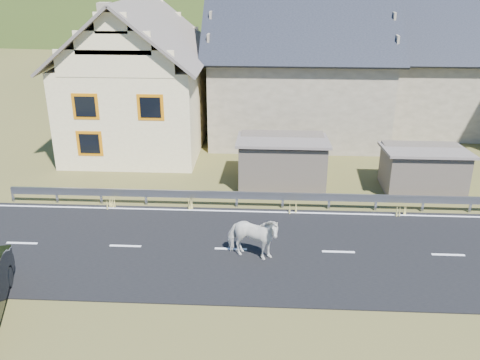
{
  "coord_description": "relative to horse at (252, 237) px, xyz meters",
  "views": [
    {
      "loc": [
        -2.71,
        -17.38,
        10.17
      ],
      "look_at": [
        -3.74,
        1.5,
        2.22
      ],
      "focal_mm": 40.0,
      "sensor_mm": 36.0,
      "label": 1
    }
  ],
  "objects": [
    {
      "name": "lane_markings",
      "position": [
        3.18,
        0.59,
        -0.84
      ],
      "size": [
        60.0,
        6.6,
        0.01
      ],
      "primitive_type": "cube",
      "color": "silver",
      "rests_on": "road"
    },
    {
      "name": "horse",
      "position": [
        0.0,
        0.0,
        0.0
      ],
      "size": [
        1.41,
        2.18,
        1.7
      ],
      "primitive_type": "imported",
      "rotation": [
        0.0,
        0.0,
        1.3
      ],
      "color": "silver",
      "rests_on": "road"
    },
    {
      "name": "house_cream",
      "position": [
        -6.82,
        12.59,
        3.47
      ],
      "size": [
        7.8,
        9.8,
        8.3
      ],
      "color": "#FFEEB4",
      "rests_on": "ground"
    },
    {
      "name": "ground",
      "position": [
        3.18,
        0.59,
        -0.89
      ],
      "size": [
        160.0,
        160.0,
        0.0
      ],
      "primitive_type": "plane",
      "color": "#41441C",
      "rests_on": "ground"
    },
    {
      "name": "guardrail",
      "position": [
        3.18,
        4.27,
        -0.33
      ],
      "size": [
        28.1,
        0.09,
        0.75
      ],
      "color": "#93969B",
      "rests_on": "ground"
    },
    {
      "name": "house_stone_b",
      "position": [
        12.18,
        17.59,
        3.35
      ],
      "size": [
        9.8,
        8.8,
        8.1
      ],
      "color": "tan",
      "rests_on": "ground"
    },
    {
      "name": "mountain",
      "position": [
        8.18,
        180.59,
        -20.89
      ],
      "size": [
        440.0,
        280.0,
        260.0
      ],
      "primitive_type": "ellipsoid",
      "color": "#2A3B16",
      "rests_on": "ground"
    },
    {
      "name": "road",
      "position": [
        3.18,
        0.59,
        -0.87
      ],
      "size": [
        60.0,
        7.0,
        0.04
      ],
      "primitive_type": "cube",
      "color": "black",
      "rests_on": "ground"
    },
    {
      "name": "shed_right",
      "position": [
        7.68,
        6.59,
        0.11
      ],
      "size": [
        3.8,
        2.9,
        2.2
      ],
      "primitive_type": "cube",
      "color": "brown",
      "rests_on": "ground"
    },
    {
      "name": "house_stone_a",
      "position": [
        2.18,
        15.59,
        3.74
      ],
      "size": [
        10.8,
        9.8,
        8.9
      ],
      "color": "tan",
      "rests_on": "ground"
    },
    {
      "name": "shed_left",
      "position": [
        1.18,
        7.09,
        0.21
      ],
      "size": [
        4.3,
        3.3,
        2.4
      ],
      "primitive_type": "cube",
      "color": "brown",
      "rests_on": "ground"
    }
  ]
}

